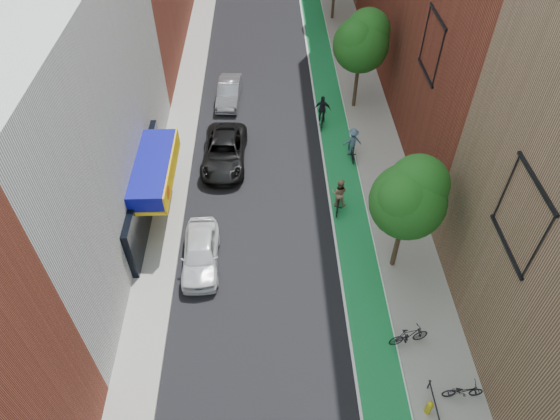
{
  "coord_description": "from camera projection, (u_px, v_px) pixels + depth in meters",
  "views": [
    {
      "loc": [
        -0.41,
        -5.32,
        19.33
      ],
      "look_at": [
        0.16,
        12.55,
        1.5
      ],
      "focal_mm": 32.0,
      "sensor_mm": 36.0,
      "label": 1
    }
  ],
  "objects": [
    {
      "name": "bike_lane",
      "position": [
        327.0,
        92.0,
        35.91
      ],
      "size": [
        2.0,
        68.0,
        0.01
      ],
      "primitive_type": "cube",
      "color": "#147532",
      "rests_on": "ground"
    },
    {
      "name": "sidewalk_left",
      "position": [
        188.0,
        93.0,
        35.64
      ],
      "size": [
        2.0,
        68.0,
        0.15
      ],
      "primitive_type": "cube",
      "color": "gray",
      "rests_on": "ground"
    },
    {
      "name": "sidewalk_right",
      "position": [
        362.0,
        90.0,
        35.92
      ],
      "size": [
        3.0,
        68.0,
        0.15
      ],
      "primitive_type": "cube",
      "color": "gray",
      "rests_on": "ground"
    },
    {
      "name": "building_left_white",
      "position": [
        36.0,
        124.0,
        22.85
      ],
      "size": [
        8.0,
        20.0,
        12.0
      ],
      "primitive_type": "cube",
      "color": "silver",
      "rests_on": "ground"
    },
    {
      "name": "tree_near",
      "position": [
        410.0,
        197.0,
        21.36
      ],
      "size": [
        3.4,
        3.36,
        6.42
      ],
      "color": "#332619",
      "rests_on": "ground"
    },
    {
      "name": "tree_mid",
      "position": [
        362.0,
        40.0,
        31.1
      ],
      "size": [
        3.55,
        3.53,
        6.74
      ],
      "color": "#332619",
      "rests_on": "ground"
    },
    {
      "name": "parked_car_white",
      "position": [
        200.0,
        253.0,
        24.23
      ],
      "size": [
        1.89,
        4.43,
        1.49
      ],
      "primitive_type": "imported",
      "rotation": [
        0.0,
        0.0,
        0.03
      ],
      "color": "silver",
      "rests_on": "ground"
    },
    {
      "name": "parked_car_black",
      "position": [
        224.0,
        152.0,
        29.79
      ],
      "size": [
        2.69,
        5.52,
        1.51
      ],
      "primitive_type": "imported",
      "rotation": [
        0.0,
        0.0,
        -0.03
      ],
      "color": "black",
      "rests_on": "ground"
    },
    {
      "name": "parked_car_silver",
      "position": [
        229.0,
        92.0,
        34.63
      ],
      "size": [
        1.73,
        4.29,
        1.39
      ],
      "primitive_type": "imported",
      "rotation": [
        0.0,
        0.0,
        -0.06
      ],
      "color": "gray",
      "rests_on": "ground"
    },
    {
      "name": "cyclist_lane_near",
      "position": [
        339.0,
        197.0,
        26.77
      ],
      "size": [
        0.98,
        1.68,
        2.08
      ],
      "rotation": [
        0.0,
        0.0,
        2.89
      ],
      "color": "black",
      "rests_on": "ground"
    },
    {
      "name": "cyclist_lane_mid",
      "position": [
        322.0,
        114.0,
        32.38
      ],
      "size": [
        1.12,
        1.63,
        2.16
      ],
      "rotation": [
        0.0,
        0.0,
        2.97
      ],
      "color": "black",
      "rests_on": "ground"
    },
    {
      "name": "cyclist_lane_far",
      "position": [
        352.0,
        145.0,
        29.98
      ],
      "size": [
        1.15,
        1.71,
        2.05
      ],
      "rotation": [
        0.0,
        0.0,
        3.22
      ],
      "color": "black",
      "rests_on": "ground"
    },
    {
      "name": "parked_bike_mid",
      "position": [
        409.0,
        336.0,
        21.07
      ],
      "size": [
        1.84,
        0.84,
        1.06
      ],
      "primitive_type": "imported",
      "rotation": [
        0.0,
        0.0,
        1.77
      ],
      "color": "black",
      "rests_on": "sidewalk_right"
    },
    {
      "name": "parked_bike_far",
      "position": [
        463.0,
        391.0,
        19.46
      ],
      "size": [
        1.64,
        0.59,
        0.86
      ],
      "primitive_type": "imported",
      "rotation": [
        0.0,
        0.0,
        1.59
      ],
      "color": "black",
      "rests_on": "sidewalk_right"
    },
    {
      "name": "fire_hydrant",
      "position": [
        429.0,
        407.0,
        19.04
      ],
      "size": [
        0.26,
        0.26,
        0.75
      ],
      "color": "gold",
      "rests_on": "sidewalk_right"
    }
  ]
}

